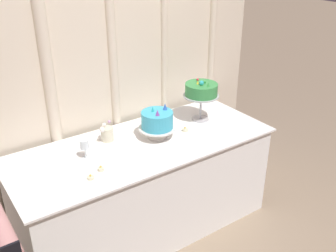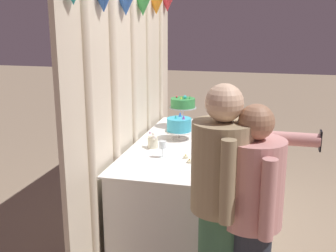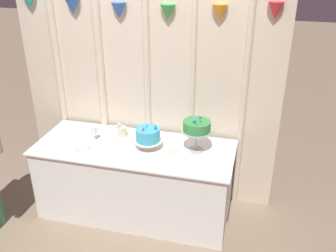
{
  "view_description": "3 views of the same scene",
  "coord_description": "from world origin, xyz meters",
  "px_view_note": "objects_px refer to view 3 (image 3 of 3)",
  "views": [
    {
      "loc": [
        -1.31,
        -2.11,
        2.2
      ],
      "look_at": [
        0.2,
        0.06,
        0.9
      ],
      "focal_mm": 41.76,
      "sensor_mm": 36.0,
      "label": 1
    },
    {
      "loc": [
        -3.71,
        -0.71,
        1.95
      ],
      "look_at": [
        -0.0,
        0.2,
        0.96
      ],
      "focal_mm": 44.19,
      "sensor_mm": 36.0,
      "label": 2
    },
    {
      "loc": [
        1.15,
        -3.03,
        2.65
      ],
      "look_at": [
        0.32,
        0.21,
        1.01
      ],
      "focal_mm": 40.37,
      "sensor_mm": 36.0,
      "label": 3
    }
  ],
  "objects_px": {
    "cake_table": "(136,180)",
    "tealight_near_left": "(88,148)",
    "tealight_near_right": "(170,151)",
    "tealight_far_left": "(77,150)",
    "wine_glass": "(94,131)",
    "flower_vase": "(122,131)",
    "cake_display_nearleft": "(148,135)",
    "cake_display_nearright": "(197,127)"
  },
  "relations": [
    {
      "from": "wine_glass",
      "to": "tealight_near_left",
      "type": "xyz_separation_m",
      "value": [
        0.02,
        -0.2,
        -0.09
      ]
    },
    {
      "from": "cake_display_nearleft",
      "to": "tealight_near_right",
      "type": "relative_size",
      "value": 5.7
    },
    {
      "from": "cake_table",
      "to": "flower_vase",
      "type": "bearing_deg",
      "value": 135.5
    },
    {
      "from": "cake_table",
      "to": "tealight_far_left",
      "type": "xyz_separation_m",
      "value": [
        -0.52,
        -0.21,
        0.41
      ]
    },
    {
      "from": "cake_table",
      "to": "tealight_far_left",
      "type": "distance_m",
      "value": 0.7
    },
    {
      "from": "cake_table",
      "to": "cake_display_nearright",
      "type": "relative_size",
      "value": 5.63
    },
    {
      "from": "cake_table",
      "to": "cake_display_nearright",
      "type": "distance_m",
      "value": 0.9
    },
    {
      "from": "cake_table",
      "to": "tealight_near_left",
      "type": "xyz_separation_m",
      "value": [
        -0.43,
        -0.16,
        0.41
      ]
    },
    {
      "from": "cake_display_nearleft",
      "to": "tealight_far_left",
      "type": "xyz_separation_m",
      "value": [
        -0.67,
        -0.24,
        -0.13
      ]
    },
    {
      "from": "flower_vase",
      "to": "cake_display_nearright",
      "type": "bearing_deg",
      "value": -7.61
    },
    {
      "from": "cake_table",
      "to": "flower_vase",
      "type": "relative_size",
      "value": 12.74
    },
    {
      "from": "wine_glass",
      "to": "tealight_near_right",
      "type": "height_order",
      "value": "wine_glass"
    },
    {
      "from": "cake_display_nearright",
      "to": "wine_glass",
      "type": "height_order",
      "value": "cake_display_nearright"
    },
    {
      "from": "cake_table",
      "to": "tealight_far_left",
      "type": "bearing_deg",
      "value": -158.07
    },
    {
      "from": "wine_glass",
      "to": "flower_vase",
      "type": "xyz_separation_m",
      "value": [
        0.25,
        0.16,
        -0.05
      ]
    },
    {
      "from": "cake_display_nearright",
      "to": "tealight_near_right",
      "type": "distance_m",
      "value": 0.35
    },
    {
      "from": "cake_table",
      "to": "tealight_near_right",
      "type": "distance_m",
      "value": 0.56
    },
    {
      "from": "flower_vase",
      "to": "tealight_near_left",
      "type": "bearing_deg",
      "value": -122.53
    },
    {
      "from": "cake_display_nearright",
      "to": "wine_glass",
      "type": "bearing_deg",
      "value": -177.51
    },
    {
      "from": "wine_glass",
      "to": "tealight_far_left",
      "type": "bearing_deg",
      "value": -107.43
    },
    {
      "from": "wine_glass",
      "to": "tealight_near_left",
      "type": "height_order",
      "value": "wine_glass"
    },
    {
      "from": "cake_table",
      "to": "tealight_near_left",
      "type": "distance_m",
      "value": 0.61
    },
    {
      "from": "cake_display_nearright",
      "to": "tealight_near_left",
      "type": "distance_m",
      "value": 1.1
    },
    {
      "from": "wine_glass",
      "to": "tealight_near_right",
      "type": "bearing_deg",
      "value": -3.71
    },
    {
      "from": "tealight_far_left",
      "to": "tealight_near_right",
      "type": "distance_m",
      "value": 0.93
    },
    {
      "from": "tealight_near_right",
      "to": "cake_table",
      "type": "bearing_deg",
      "value": 178.12
    },
    {
      "from": "tealight_near_right",
      "to": "cake_display_nearleft",
      "type": "bearing_deg",
      "value": 171.23
    },
    {
      "from": "cake_display_nearright",
      "to": "cake_table",
      "type": "bearing_deg",
      "value": -171.95
    },
    {
      "from": "cake_display_nearleft",
      "to": "flower_vase",
      "type": "distance_m",
      "value": 0.39
    },
    {
      "from": "cake_table",
      "to": "wine_glass",
      "type": "bearing_deg",
      "value": 174.73
    },
    {
      "from": "cake_display_nearleft",
      "to": "tealight_near_left",
      "type": "xyz_separation_m",
      "value": [
        -0.57,
        -0.18,
        -0.13
      ]
    },
    {
      "from": "wine_glass",
      "to": "tealight_near_left",
      "type": "bearing_deg",
      "value": -84.71
    },
    {
      "from": "cake_table",
      "to": "cake_display_nearleft",
      "type": "height_order",
      "value": "cake_display_nearleft"
    },
    {
      "from": "cake_display_nearright",
      "to": "flower_vase",
      "type": "xyz_separation_m",
      "value": [
        -0.82,
        0.11,
        -0.2
      ]
    },
    {
      "from": "cake_table",
      "to": "tealight_near_right",
      "type": "xyz_separation_m",
      "value": [
        0.38,
        -0.01,
        0.41
      ]
    },
    {
      "from": "cake_table",
      "to": "tealight_near_left",
      "type": "relative_size",
      "value": 47.68
    },
    {
      "from": "tealight_near_left",
      "to": "cake_table",
      "type": "bearing_deg",
      "value": 20.48
    },
    {
      "from": "tealight_near_left",
      "to": "tealight_near_right",
      "type": "distance_m",
      "value": 0.82
    },
    {
      "from": "tealight_near_left",
      "to": "wine_glass",
      "type": "bearing_deg",
      "value": 95.29
    },
    {
      "from": "cake_display_nearleft",
      "to": "cake_display_nearright",
      "type": "distance_m",
      "value": 0.49
    },
    {
      "from": "tealight_near_left",
      "to": "flower_vase",
      "type": "bearing_deg",
      "value": 57.47
    },
    {
      "from": "cake_table",
      "to": "tealight_near_left",
      "type": "bearing_deg",
      "value": -159.52
    }
  ]
}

